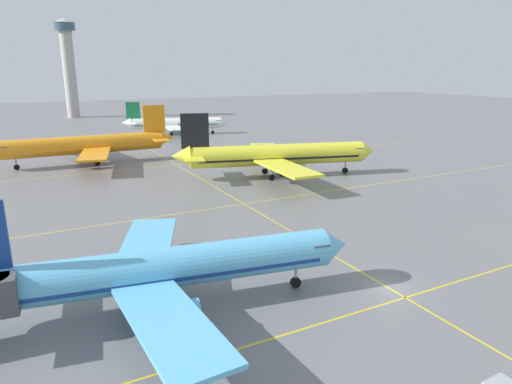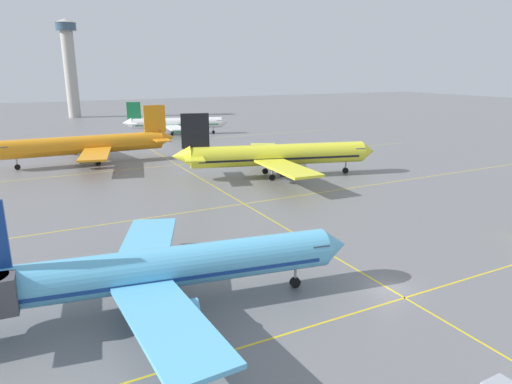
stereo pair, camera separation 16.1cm
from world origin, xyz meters
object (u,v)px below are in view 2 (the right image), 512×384
Objects in this scene: airliner_front_gate at (161,269)px; airliner_far_left_stand at (176,123)px; airliner_third_row at (88,145)px; airliner_second_row at (276,155)px; control_tower at (69,62)px.

airliner_front_gate reaches higher than airliner_far_left_stand.
airliner_second_row is at bearing -44.45° from airliner_third_row.
airliner_front_gate is 0.89× the size of airliner_third_row.
airliner_second_row is 1.21× the size of airliner_far_left_stand.
airliner_third_row reaches higher than airliner_front_gate.
airliner_front_gate is at bearing -108.31° from airliner_far_left_stand.
airliner_third_row is at bearing 87.33° from airliner_front_gate.
airliner_second_row reaches higher than airliner_far_left_stand.
control_tower is at bearing 107.37° from airliner_far_left_stand.
airliner_second_row is (34.39, 39.58, 0.57)m from airliner_front_gate.
airliner_second_row is at bearing 49.02° from airliner_front_gate.
airliner_third_row is at bearing -131.02° from airliner_far_left_stand.
airliner_front_gate is at bearing -130.98° from airliner_second_row.
airliner_second_row is at bearing -81.13° from control_tower.
airliner_third_row is at bearing 135.55° from airliner_second_row.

